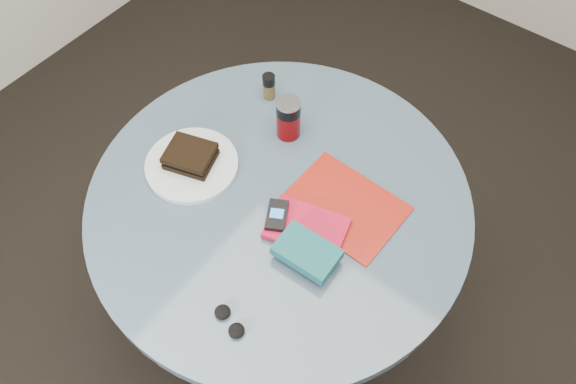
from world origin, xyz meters
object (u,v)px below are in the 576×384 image
Objects in this scene: table at (280,229)px; mp3_player at (277,215)px; plate at (192,165)px; novel at (307,252)px; sandwich at (190,156)px; pepper_grinder at (269,86)px; soda_can at (288,118)px; red_book at (307,228)px; headphones at (229,321)px; magazine at (344,206)px.

table is 0.20m from mp3_player.
table is 0.31m from plate.
novel reaches higher than plate.
sandwich reaches higher than mp3_player.
mp3_player is (0.28, -0.32, -0.01)m from pepper_grinder.
plate is 1.98× the size of soda_can.
red_book is (0.23, -0.22, -0.05)m from soda_can.
sandwich is 0.42m from novel.
red_book is 0.30m from headphones.
sandwich is 1.49× the size of mp3_player.
soda_can is at bearing 61.65° from plate.
soda_can is at bearing 113.99° from headphones.
soda_can is at bearing 159.65° from magazine.
red_book is (0.36, 0.03, 0.01)m from plate.
mp3_player is at bearing -126.60° from magazine.
soda_can reaches higher than red_book.
magazine is at bearing 51.57° from mp3_player.
novel is 1.49× the size of mp3_player.
plate is 1.69× the size of sandwich.
plate is 0.29m from soda_can.
red_book is at bearing 4.38° from plate.
magazine is (0.40, 0.14, -0.01)m from plate.
sandwich is at bearing 143.36° from headphones.
sandwich is at bearing 133.02° from plate.
sandwich is 1.76× the size of pepper_grinder.
mp3_player is at bearing -55.44° from table.
sandwich is at bearing -159.18° from magazine.
mp3_player is 1.01× the size of headphones.
pepper_grinder reaches higher than red_book.
pepper_grinder is (-0.13, 0.08, -0.02)m from soda_can.
table is at bearing 13.38° from sandwich.
soda_can reaches higher than plate.
table is 10.08× the size of mp3_player.
novel is (0.41, -0.04, -0.00)m from sandwich.
plate reaches higher than magazine.
table is 11.92× the size of pepper_grinder.
sandwich is at bearing -166.62° from table.
magazine is (0.40, 0.14, -0.03)m from sandwich.
novel is at bearing -31.68° from table.
magazine is 1.94× the size of novel.
table is 0.40m from headphones.
plate is 0.46m from headphones.
headphones is (0.36, -0.60, -0.03)m from pepper_grinder.
sandwich is 0.37m from red_book.
plate is 0.29m from mp3_player.
sandwich reaches higher than magazine.
pepper_grinder is (-0.24, 0.26, 0.21)m from table.
plate is 0.41m from novel.
soda_can reaches higher than headphones.
sandwich is at bearing 171.98° from novel.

